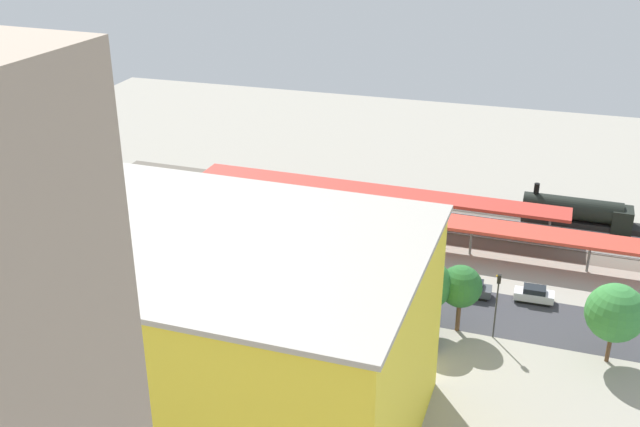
{
  "coord_description": "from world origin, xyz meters",
  "views": [
    {
      "loc": [
        -14.35,
        73.77,
        42.26
      ],
      "look_at": [
        7.47,
        2.58,
        8.93
      ],
      "focal_mm": 42.32,
      "sensor_mm": 36.0,
      "label": 1
    }
  ],
  "objects_px": {
    "platform_canopy_far": "(377,191)",
    "box_truck_1": "(194,286)",
    "platform_canopy_near": "(472,225)",
    "parked_car_3": "(347,270)",
    "traffic_light": "(497,297)",
    "parked_car_6": "(191,247)",
    "street_tree_1": "(200,249)",
    "parked_car_1": "(472,289)",
    "box_truck_2": "(394,327)",
    "street_tree_0": "(410,292)",
    "locomotive": "(581,213)",
    "street_tree_4": "(461,286)",
    "street_tree_2": "(615,313)",
    "parked_car_4": "(299,262)",
    "parked_car_5": "(247,254)",
    "construction_building": "(160,328)",
    "parked_car_0": "(534,295)",
    "parked_car_2": "(411,276)",
    "street_tree_3": "(426,284)",
    "box_truck_0": "(181,286)",
    "parked_car_7": "(145,240)"
  },
  "relations": [
    {
      "from": "box_truck_1",
      "to": "locomotive",
      "type": "bearing_deg",
      "value": -141.47
    },
    {
      "from": "parked_car_6",
      "to": "construction_building",
      "type": "xyz_separation_m",
      "value": [
        -11.61,
        28.34,
        7.91
      ]
    },
    {
      "from": "parked_car_4",
      "to": "parked_car_5",
      "type": "bearing_deg",
      "value": -1.02
    },
    {
      "from": "platform_canopy_far",
      "to": "box_truck_1",
      "type": "xyz_separation_m",
      "value": [
        14.08,
        26.74,
        -2.25
      ]
    },
    {
      "from": "traffic_light",
      "to": "box_truck_2",
      "type": "bearing_deg",
      "value": 21.87
    },
    {
      "from": "construction_building",
      "to": "street_tree_1",
      "type": "xyz_separation_m",
      "value": [
        6.54,
        -20.75,
        -3.84
      ]
    },
    {
      "from": "construction_building",
      "to": "street_tree_4",
      "type": "xyz_separation_m",
      "value": [
        -22.02,
        -20.36,
        -3.57
      ]
    },
    {
      "from": "parked_car_4",
      "to": "street_tree_4",
      "type": "distance_m",
      "value": 21.57
    },
    {
      "from": "box_truck_1",
      "to": "street_tree_2",
      "type": "height_order",
      "value": "street_tree_2"
    },
    {
      "from": "locomotive",
      "to": "traffic_light",
      "type": "height_order",
      "value": "traffic_light"
    },
    {
      "from": "locomotive",
      "to": "construction_building",
      "type": "bearing_deg",
      "value": 55.73
    },
    {
      "from": "platform_canopy_near",
      "to": "parked_car_3",
      "type": "bearing_deg",
      "value": 36.42
    },
    {
      "from": "box_truck_2",
      "to": "parked_car_0",
      "type": "bearing_deg",
      "value": -136.74
    },
    {
      "from": "parked_car_0",
      "to": "parked_car_1",
      "type": "bearing_deg",
      "value": 6.23
    },
    {
      "from": "construction_building",
      "to": "street_tree_2",
      "type": "height_order",
      "value": "construction_building"
    },
    {
      "from": "parked_car_3",
      "to": "parked_car_5",
      "type": "height_order",
      "value": "parked_car_5"
    },
    {
      "from": "parked_car_2",
      "to": "street_tree_3",
      "type": "height_order",
      "value": "street_tree_3"
    },
    {
      "from": "traffic_light",
      "to": "parked_car_6",
      "type": "bearing_deg",
      "value": -12.45
    },
    {
      "from": "street_tree_0",
      "to": "platform_canopy_near",
      "type": "bearing_deg",
      "value": -102.31
    },
    {
      "from": "parked_car_3",
      "to": "parked_car_7",
      "type": "xyz_separation_m",
      "value": [
        26.22,
        -0.08,
        0.03
      ]
    },
    {
      "from": "platform_canopy_near",
      "to": "parked_car_0",
      "type": "height_order",
      "value": "platform_canopy_near"
    },
    {
      "from": "parked_car_7",
      "to": "street_tree_3",
      "type": "distance_m",
      "value": 38.13
    },
    {
      "from": "parked_car_5",
      "to": "parked_car_6",
      "type": "xyz_separation_m",
      "value": [
        7.34,
        0.04,
        -0.0
      ]
    },
    {
      "from": "box_truck_0",
      "to": "street_tree_1",
      "type": "height_order",
      "value": "street_tree_1"
    },
    {
      "from": "parked_car_0",
      "to": "parked_car_1",
      "type": "distance_m",
      "value": 6.65
    },
    {
      "from": "locomotive",
      "to": "street_tree_4",
      "type": "bearing_deg",
      "value": 67.85
    },
    {
      "from": "locomotive",
      "to": "box_truck_2",
      "type": "distance_m",
      "value": 38.15
    },
    {
      "from": "parked_car_3",
      "to": "box_truck_2",
      "type": "bearing_deg",
      "value": 124.1
    },
    {
      "from": "platform_canopy_far",
      "to": "locomotive",
      "type": "xyz_separation_m",
      "value": [
        -26.26,
        -5.38,
        -2.1
      ]
    },
    {
      "from": "platform_canopy_far",
      "to": "street_tree_2",
      "type": "relative_size",
      "value": 6.14
    },
    {
      "from": "platform_canopy_near",
      "to": "parked_car_1",
      "type": "height_order",
      "value": "platform_canopy_near"
    },
    {
      "from": "platform_canopy_far",
      "to": "box_truck_2",
      "type": "distance_m",
      "value": 29.64
    },
    {
      "from": "street_tree_0",
      "to": "street_tree_1",
      "type": "distance_m",
      "value": 23.77
    },
    {
      "from": "street_tree_3",
      "to": "platform_canopy_near",
      "type": "bearing_deg",
      "value": -97.67
    },
    {
      "from": "parked_car_4",
      "to": "street_tree_4",
      "type": "relative_size",
      "value": 0.66
    },
    {
      "from": "parked_car_2",
      "to": "parked_car_7",
      "type": "bearing_deg",
      "value": 0.94
    },
    {
      "from": "parked_car_2",
      "to": "parked_car_6",
      "type": "height_order",
      "value": "parked_car_2"
    },
    {
      "from": "street_tree_0",
      "to": "street_tree_4",
      "type": "height_order",
      "value": "street_tree_4"
    },
    {
      "from": "parked_car_6",
      "to": "box_truck_1",
      "type": "distance_m",
      "value": 11.75
    },
    {
      "from": "box_truck_2",
      "to": "street_tree_1",
      "type": "xyz_separation_m",
      "value": [
        22.8,
        -4.39,
        3.08
      ]
    },
    {
      "from": "platform_canopy_near",
      "to": "street_tree_0",
      "type": "bearing_deg",
      "value": 77.69
    },
    {
      "from": "parked_car_0",
      "to": "street_tree_0",
      "type": "relative_size",
      "value": 0.63
    },
    {
      "from": "box_truck_0",
      "to": "traffic_light",
      "type": "relative_size",
      "value": 1.45
    },
    {
      "from": "parked_car_2",
      "to": "street_tree_2",
      "type": "distance_m",
      "value": 23.44
    },
    {
      "from": "street_tree_1",
      "to": "box_truck_2",
      "type": "bearing_deg",
      "value": 169.11
    },
    {
      "from": "street_tree_0",
      "to": "parked_car_4",
      "type": "bearing_deg",
      "value": -31.42
    },
    {
      "from": "parked_car_1",
      "to": "street_tree_4",
      "type": "xyz_separation_m",
      "value": [
        0.56,
        7.45,
        4.3
      ]
    },
    {
      "from": "parked_car_1",
      "to": "street_tree_4",
      "type": "height_order",
      "value": "street_tree_4"
    },
    {
      "from": "street_tree_1",
      "to": "parked_car_1",
      "type": "bearing_deg",
      "value": -166.37
    },
    {
      "from": "platform_canopy_far",
      "to": "traffic_light",
      "type": "bearing_deg",
      "value": 125.88
    }
  ]
}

